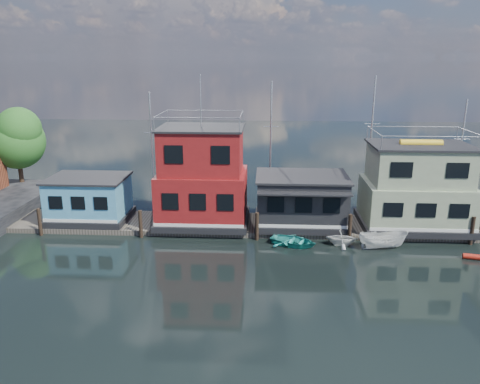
# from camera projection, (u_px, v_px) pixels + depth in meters

# --- Properties ---
(ground) EXTENTS (160.00, 160.00, 0.00)m
(ground) POSITION_uv_depth(u_px,v_px,m) (323.00, 301.00, 26.85)
(ground) COLOR black
(ground) RESTS_ON ground
(dock) EXTENTS (48.00, 5.00, 0.40)m
(dock) POSITION_uv_depth(u_px,v_px,m) (306.00, 226.00, 38.31)
(dock) COLOR #595147
(dock) RESTS_ON ground
(houseboat_blue) EXTENTS (6.40, 4.90, 3.66)m
(houseboat_blue) POSITION_uv_depth(u_px,v_px,m) (89.00, 199.00, 38.75)
(houseboat_blue) COLOR black
(houseboat_blue) RESTS_ON dock
(houseboat_red) EXTENTS (7.40, 5.90, 11.86)m
(houseboat_red) POSITION_uv_depth(u_px,v_px,m) (202.00, 178.00, 37.70)
(houseboat_red) COLOR black
(houseboat_red) RESTS_ON dock
(houseboat_dark) EXTENTS (7.40, 6.10, 4.06)m
(houseboat_dark) POSITION_uv_depth(u_px,v_px,m) (301.00, 200.00, 37.71)
(houseboat_dark) COLOR black
(houseboat_dark) RESTS_ON dock
(houseboat_green) EXTENTS (8.40, 5.90, 7.03)m
(houseboat_green) POSITION_uv_depth(u_px,v_px,m) (416.00, 188.00, 36.91)
(houseboat_green) COLOR black
(houseboat_green) RESTS_ON dock
(pilings) EXTENTS (42.28, 0.28, 2.20)m
(pilings) POSITION_uv_depth(u_px,v_px,m) (305.00, 227.00, 35.39)
(pilings) COLOR #2D2116
(pilings) RESTS_ON ground
(background_masts) EXTENTS (36.40, 0.16, 12.00)m
(background_masts) POSITION_uv_depth(u_px,v_px,m) (356.00, 148.00, 42.32)
(background_masts) COLOR silver
(background_masts) RESTS_ON ground
(motorboat) EXTENTS (3.68, 1.62, 1.38)m
(motorboat) POSITION_uv_depth(u_px,v_px,m) (383.00, 240.00, 34.01)
(motorboat) COLOR silver
(motorboat) RESTS_ON ground
(dinghy_teal) EXTENTS (4.14, 3.61, 0.72)m
(dinghy_teal) POSITION_uv_depth(u_px,v_px,m) (294.00, 241.00, 34.74)
(dinghy_teal) COLOR teal
(dinghy_teal) RESTS_ON ground
(dinghy_white) EXTENTS (2.52, 2.23, 1.23)m
(dinghy_white) POSITION_uv_depth(u_px,v_px,m) (342.00, 238.00, 34.68)
(dinghy_white) COLOR silver
(dinghy_white) RESTS_ON ground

